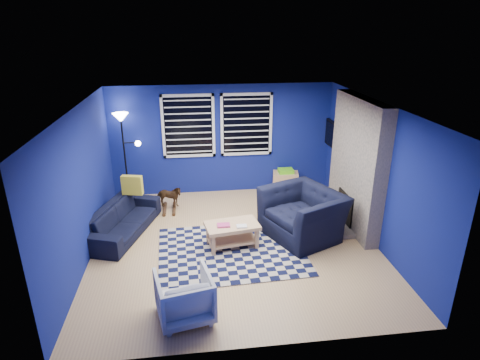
{
  "coord_description": "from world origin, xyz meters",
  "views": [
    {
      "loc": [
        -0.71,
        -6.29,
        3.72
      ],
      "look_at": [
        0.13,
        0.3,
        1.12
      ],
      "focal_mm": 30.0,
      "sensor_mm": 36.0,
      "label": 1
    }
  ],
  "objects_px": {
    "tv": "(334,136)",
    "armchair_bent": "(184,296)",
    "coffee_table": "(232,230)",
    "rocking_horse": "(169,197)",
    "armchair_big": "(303,214)",
    "sofa": "(123,220)",
    "cabinet": "(285,182)",
    "floor_lamp": "(123,130)"
  },
  "relations": [
    {
      "from": "rocking_horse",
      "to": "armchair_big",
      "type": "bearing_deg",
      "value": -107.55
    },
    {
      "from": "cabinet",
      "to": "floor_lamp",
      "type": "relative_size",
      "value": 0.32
    },
    {
      "from": "tv",
      "to": "cabinet",
      "type": "height_order",
      "value": "tv"
    },
    {
      "from": "cabinet",
      "to": "rocking_horse",
      "type": "bearing_deg",
      "value": -154.79
    },
    {
      "from": "sofa",
      "to": "cabinet",
      "type": "distance_m",
      "value": 3.84
    },
    {
      "from": "tv",
      "to": "armchair_bent",
      "type": "xyz_separation_m",
      "value": [
        -3.34,
        -3.83,
        -1.07
      ]
    },
    {
      "from": "tv",
      "to": "floor_lamp",
      "type": "distance_m",
      "value": 4.59
    },
    {
      "from": "armchair_bent",
      "to": "cabinet",
      "type": "distance_m",
      "value": 4.71
    },
    {
      "from": "cabinet",
      "to": "floor_lamp",
      "type": "xyz_separation_m",
      "value": [
        -3.58,
        -0.0,
        1.37
      ]
    },
    {
      "from": "cabinet",
      "to": "armchair_bent",
      "type": "bearing_deg",
      "value": -108.81
    },
    {
      "from": "tv",
      "to": "sofa",
      "type": "relative_size",
      "value": 0.52
    },
    {
      "from": "rocking_horse",
      "to": "cabinet",
      "type": "height_order",
      "value": "cabinet"
    },
    {
      "from": "armchair_bent",
      "to": "sofa",
      "type": "bearing_deg",
      "value": -77.33
    },
    {
      "from": "armchair_big",
      "to": "coffee_table",
      "type": "bearing_deg",
      "value": -104.84
    },
    {
      "from": "rocking_horse",
      "to": "coffee_table",
      "type": "distance_m",
      "value": 2.02
    },
    {
      "from": "tv",
      "to": "armchair_bent",
      "type": "height_order",
      "value": "tv"
    },
    {
      "from": "tv",
      "to": "armchair_bent",
      "type": "distance_m",
      "value": 5.19
    },
    {
      "from": "tv",
      "to": "rocking_horse",
      "type": "height_order",
      "value": "tv"
    },
    {
      "from": "armchair_bent",
      "to": "coffee_table",
      "type": "relative_size",
      "value": 0.73
    },
    {
      "from": "cabinet",
      "to": "coffee_table",
      "type": "bearing_deg",
      "value": -112.05
    },
    {
      "from": "cabinet",
      "to": "tv",
      "type": "bearing_deg",
      "value": -3.05
    },
    {
      "from": "tv",
      "to": "coffee_table",
      "type": "bearing_deg",
      "value": -140.47
    },
    {
      "from": "armchair_bent",
      "to": "floor_lamp",
      "type": "xyz_separation_m",
      "value": [
        -1.24,
        4.08,
        1.29
      ]
    },
    {
      "from": "floor_lamp",
      "to": "cabinet",
      "type": "bearing_deg",
      "value": 0.06
    },
    {
      "from": "sofa",
      "to": "floor_lamp",
      "type": "xyz_separation_m",
      "value": [
        -0.08,
        1.57,
        1.34
      ]
    },
    {
      "from": "rocking_horse",
      "to": "coffee_table",
      "type": "relative_size",
      "value": 0.57
    },
    {
      "from": "sofa",
      "to": "rocking_horse",
      "type": "xyz_separation_m",
      "value": [
        0.82,
        0.9,
        0.03
      ]
    },
    {
      "from": "armchair_bent",
      "to": "cabinet",
      "type": "xyz_separation_m",
      "value": [
        2.34,
        4.08,
        -0.08
      ]
    },
    {
      "from": "coffee_table",
      "to": "cabinet",
      "type": "relative_size",
      "value": 1.56
    },
    {
      "from": "rocking_horse",
      "to": "cabinet",
      "type": "distance_m",
      "value": 2.77
    },
    {
      "from": "tv",
      "to": "armchair_big",
      "type": "height_order",
      "value": "tv"
    },
    {
      "from": "armchair_big",
      "to": "armchair_bent",
      "type": "bearing_deg",
      "value": -72.23
    },
    {
      "from": "floor_lamp",
      "to": "rocking_horse",
      "type": "bearing_deg",
      "value": -36.88
    },
    {
      "from": "coffee_table",
      "to": "tv",
      "type": "bearing_deg",
      "value": 39.53
    },
    {
      "from": "sofa",
      "to": "coffee_table",
      "type": "height_order",
      "value": "sofa"
    },
    {
      "from": "tv",
      "to": "coffee_table",
      "type": "distance_m",
      "value": 3.43
    },
    {
      "from": "armchair_big",
      "to": "armchair_bent",
      "type": "relative_size",
      "value": 1.85
    },
    {
      "from": "sofa",
      "to": "coffee_table",
      "type": "xyz_separation_m",
      "value": [
        1.99,
        -0.74,
        0.04
      ]
    },
    {
      "from": "rocking_horse",
      "to": "coffee_table",
      "type": "height_order",
      "value": "rocking_horse"
    },
    {
      "from": "sofa",
      "to": "armchair_big",
      "type": "bearing_deg",
      "value": -80.42
    },
    {
      "from": "tv",
      "to": "armchair_big",
      "type": "xyz_separation_m",
      "value": [
        -1.17,
        -1.83,
        -0.96
      ]
    },
    {
      "from": "sofa",
      "to": "tv",
      "type": "bearing_deg",
      "value": -55.33
    }
  ]
}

